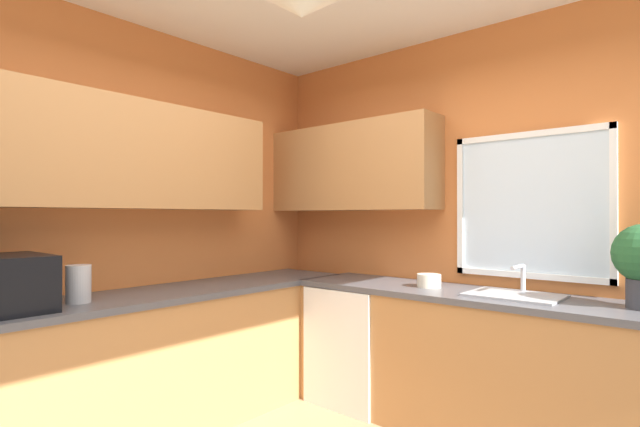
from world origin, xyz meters
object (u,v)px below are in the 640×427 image
kettle (78,284)px  bowl (429,281)px  dishwasher (359,343)px  microwave (6,283)px  sink_assembly (515,294)px

kettle → bowl: size_ratio=1.30×
kettle → bowl: bearing=56.5°
dishwasher → microwave: 2.34m
microwave → bowl: bearing=60.5°
bowl → dishwasher: bearing=-177.0°
microwave → sink_assembly: 2.84m
microwave → kettle: (0.02, 0.35, -0.04)m
kettle → sink_assembly: size_ratio=0.40×
sink_assembly → bowl: size_ratio=3.24×
dishwasher → microwave: size_ratio=1.80×
bowl → sink_assembly: bearing=0.7°
microwave → sink_assembly: size_ratio=0.90×
microwave → sink_assembly: (1.81, 2.19, -0.13)m
kettle → sink_assembly: bearing=45.8°
microwave → kettle: bearing=86.7°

